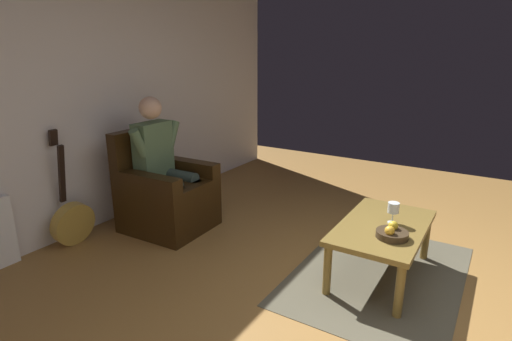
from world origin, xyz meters
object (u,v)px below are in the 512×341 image
at_px(coffee_table, 382,232).
at_px(fruit_bowl, 392,233).
at_px(armchair, 165,195).
at_px(guitar, 72,220).
at_px(wine_glass_near, 393,209).
at_px(person_seated, 162,160).

relative_size(coffee_table, fruit_bowl, 4.59).
distance_m(armchair, guitar, 0.86).
bearing_deg(guitar, wine_glass_near, 111.24).
bearing_deg(guitar, armchair, 147.51).
height_order(armchair, person_seated, person_seated).
bearing_deg(coffee_table, person_seated, -84.22).
distance_m(person_seated, guitar, 0.97).
distance_m(person_seated, coffee_table, 2.13).
bearing_deg(wine_glass_near, armchair, -82.42).
distance_m(coffee_table, guitar, 2.71).
bearing_deg(wine_glass_near, person_seated, -82.44).
bearing_deg(armchair, coffee_table, 93.98).
height_order(coffee_table, wine_glass_near, wine_glass_near).
xyz_separation_m(coffee_table, fruit_bowl, (0.19, 0.11, 0.09)).
xyz_separation_m(person_seated, wine_glass_near, (-0.28, 2.14, -0.15)).
distance_m(coffee_table, wine_glass_near, 0.20).
bearing_deg(wine_glass_near, guitar, -68.76).
bearing_deg(person_seated, armchair, 90.00).
bearing_deg(wine_glass_near, fruit_bowl, 13.31).
xyz_separation_m(coffee_table, wine_glass_near, (-0.07, 0.05, 0.18)).
relative_size(armchair, wine_glass_near, 5.87).
bearing_deg(person_seated, guitar, -33.90).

